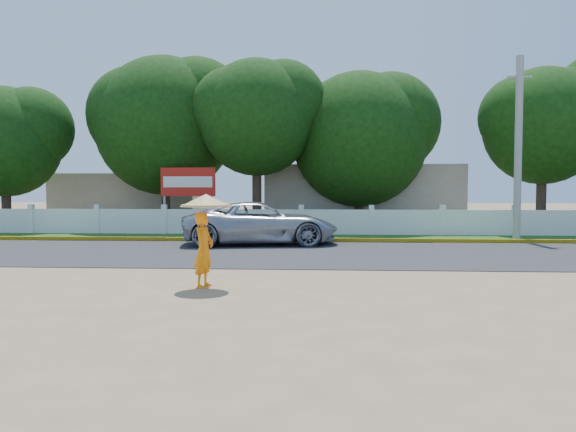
% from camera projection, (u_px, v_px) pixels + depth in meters
% --- Properties ---
extents(ground, '(120.00, 120.00, 0.00)m').
position_uv_depth(ground, '(283.00, 276.00, 13.02)').
color(ground, '#9E8460').
rests_on(ground, ground).
extents(road, '(60.00, 7.00, 0.02)m').
position_uv_depth(road, '(293.00, 253.00, 17.50)').
color(road, '#38383A').
rests_on(road, ground).
extents(grass_verge, '(60.00, 3.50, 0.03)m').
position_uv_depth(grass_verge, '(300.00, 238.00, 22.74)').
color(grass_verge, '#2D601E').
rests_on(grass_verge, ground).
extents(curb, '(40.00, 0.18, 0.16)m').
position_uv_depth(curb, '(298.00, 240.00, 21.04)').
color(curb, yellow).
rests_on(curb, ground).
extents(fence, '(40.00, 0.10, 1.10)m').
position_uv_depth(fence, '(301.00, 222.00, 24.15)').
color(fence, silver).
rests_on(fence, ground).
extents(building_near, '(10.00, 6.00, 3.20)m').
position_uv_depth(building_near, '(361.00, 195.00, 30.69)').
color(building_near, '#B7AD99').
rests_on(building_near, ground).
extents(building_far, '(8.00, 5.00, 2.80)m').
position_uv_depth(building_far, '(134.00, 198.00, 32.50)').
color(building_far, '#B7AD99').
rests_on(building_far, ground).
extents(utility_pole, '(0.28, 0.28, 7.04)m').
position_uv_depth(utility_pole, '(518.00, 149.00, 21.39)').
color(utility_pole, gray).
rests_on(utility_pole, ground).
extents(vehicle, '(5.87, 3.41, 1.54)m').
position_uv_depth(vehicle, '(260.00, 223.00, 20.12)').
color(vehicle, '#A2A4AA').
rests_on(vehicle, ground).
extents(monk_with_parasol, '(1.06, 1.06, 1.93)m').
position_uv_depth(monk_with_parasol, '(205.00, 227.00, 11.58)').
color(monk_with_parasol, orange).
rests_on(monk_with_parasol, ground).
extents(billboard, '(2.50, 0.13, 2.95)m').
position_uv_depth(billboard, '(188.00, 185.00, 25.49)').
color(billboard, gray).
rests_on(billboard, ground).
extents(tree_row, '(35.82, 7.95, 8.93)m').
position_uv_depth(tree_row, '(350.00, 127.00, 26.81)').
color(tree_row, '#473828').
rests_on(tree_row, ground).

